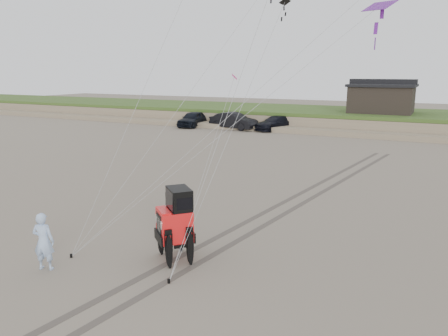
{
  "coord_description": "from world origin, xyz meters",
  "views": [
    {
      "loc": [
        7.77,
        -10.06,
        5.85
      ],
      "look_at": [
        1.2,
        3.0,
        2.6
      ],
      "focal_mm": 35.0,
      "sensor_mm": 36.0,
      "label": 1
    }
  ],
  "objects": [
    {
      "name": "man",
      "position": [
        -2.54,
        -1.56,
        0.89
      ],
      "size": [
        0.76,
        0.62,
        1.78
      ],
      "primitive_type": "imported",
      "rotation": [
        0.0,
        0.0,
        3.49
      ],
      "color": "#8DAFDA",
      "rests_on": "ground"
    },
    {
      "name": "ground",
      "position": [
        0.0,
        0.0,
        0.0
      ],
      "size": [
        160.0,
        160.0,
        0.0
      ],
      "primitive_type": "plane",
      "color": "#6B6054",
      "rests_on": "ground"
    },
    {
      "name": "cabin",
      "position": [
        2.0,
        37.0,
        3.24
      ],
      "size": [
        6.4,
        5.4,
        3.35
      ],
      "color": "black",
      "rests_on": "dune_ridge"
    },
    {
      "name": "truck_b",
      "position": [
        -11.45,
        30.4,
        0.85
      ],
      "size": [
        5.41,
        2.71,
        1.7
      ],
      "primitive_type": "imported",
      "rotation": [
        0.0,
        0.0,
        1.39
      ],
      "color": "black",
      "rests_on": "ground"
    },
    {
      "name": "truck_c",
      "position": [
        -7.28,
        31.51,
        0.72
      ],
      "size": [
        3.93,
        5.37,
        1.44
      ],
      "primitive_type": "imported",
      "rotation": [
        0.0,
        0.0,
        -0.43
      ],
      "color": "black",
      "rests_on": "ground"
    },
    {
      "name": "tire_tracks",
      "position": [
        2.0,
        8.0,
        0.0
      ],
      "size": [
        5.22,
        29.74,
        0.01
      ],
      "color": "#4C443D",
      "rests_on": "ground"
    },
    {
      "name": "jeep",
      "position": [
        0.57,
        0.8,
        0.93
      ],
      "size": [
        4.94,
        5.13,
        1.86
      ],
      "primitive_type": null,
      "rotation": [
        0.0,
        0.0,
        -0.74
      ],
      "color": "red",
      "rests_on": "ground"
    },
    {
      "name": "truck_a",
      "position": [
        -16.29,
        30.33,
        0.82
      ],
      "size": [
        2.42,
        4.99,
        1.64
      ],
      "primitive_type": "imported",
      "rotation": [
        0.0,
        0.0,
        0.1
      ],
      "color": "black",
      "rests_on": "ground"
    },
    {
      "name": "stake_aux",
      "position": [
        1.29,
        -0.65,
        0.06
      ],
      "size": [
        0.08,
        0.08,
        0.12
      ],
      "primitive_type": "cylinder",
      "color": "black",
      "rests_on": "ground"
    },
    {
      "name": "stake_main",
      "position": [
        -2.49,
        -0.6,
        0.06
      ],
      "size": [
        0.08,
        0.08,
        0.12
      ],
      "primitive_type": "cylinder",
      "color": "black",
      "rests_on": "ground"
    },
    {
      "name": "dune_ridge",
      "position": [
        0.0,
        37.5,
        0.82
      ],
      "size": [
        160.0,
        14.25,
        1.73
      ],
      "color": "#7A6B54",
      "rests_on": "ground"
    }
  ]
}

